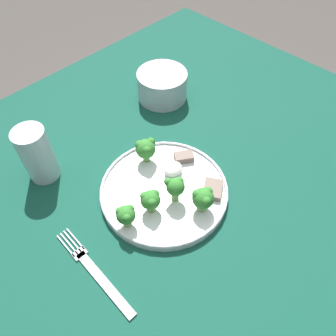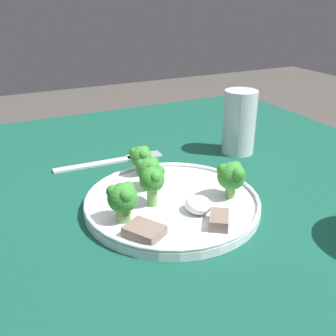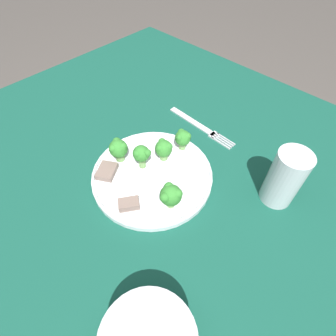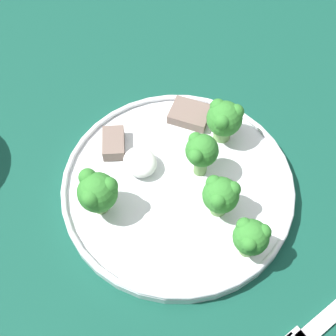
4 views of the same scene
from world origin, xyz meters
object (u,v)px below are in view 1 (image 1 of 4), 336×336
object	(u,v)px
cream_bowl	(162,86)
drinking_glass	(38,157)
dinner_plate	(164,190)
fork	(95,272)

from	to	relation	value
cream_bowl	drinking_glass	world-z (taller)	drinking_glass
dinner_plate	cream_bowl	distance (m)	0.30
dinner_plate	cream_bowl	size ratio (longest dim) A/B	2.04
drinking_glass	fork	bearing A→B (deg)	-103.61
fork	drinking_glass	world-z (taller)	drinking_glass
drinking_glass	cream_bowl	bearing A→B (deg)	0.41
dinner_plate	drinking_glass	distance (m)	0.25
cream_bowl	drinking_glass	xyz separation A→B (m)	(-0.35, -0.00, 0.02)
fork	cream_bowl	world-z (taller)	cream_bowl
dinner_plate	drinking_glass	world-z (taller)	drinking_glass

